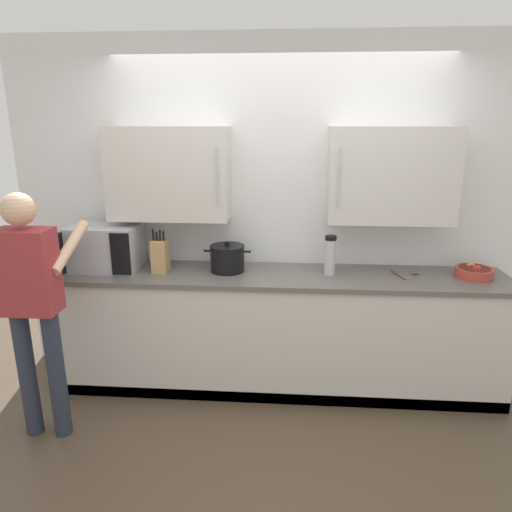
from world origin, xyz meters
name	(u,v)px	position (x,y,z in m)	size (l,w,h in m)	color
ground_plane	(270,464)	(0.00, 0.00, 0.00)	(9.77, 9.77, 0.00)	#4C3D2D
back_wall_tiled	(278,203)	(0.00, 1.20, 1.41)	(4.20, 0.44, 2.66)	white
counter_unit	(276,331)	(0.00, 0.91, 0.46)	(3.43, 0.61, 0.93)	beige
microwave_oven	(102,247)	(-1.34, 0.94, 1.10)	(0.56, 0.73, 0.34)	#B7BABF
stock_pot	(227,258)	(-0.37, 0.96, 1.03)	(0.36, 0.26, 0.23)	black
knife_block	(160,255)	(-0.88, 0.91, 1.06)	(0.11, 0.15, 0.33)	tan
thermos_flask	(330,255)	(0.39, 0.94, 1.08)	(0.09, 0.09, 0.29)	#B7BABF
fruit_bowl	(474,272)	(1.44, 0.95, 0.97)	(0.27, 0.27, 0.10)	#AD3D33
wooden_spoon	(407,273)	(0.97, 0.97, 0.94)	(0.21, 0.22, 0.02)	brown
person_figure	(31,297)	(-1.50, 0.20, 0.98)	(0.46, 0.55, 1.63)	#282D3D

